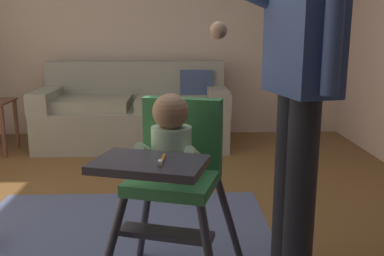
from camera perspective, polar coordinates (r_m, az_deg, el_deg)
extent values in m
cube|color=brown|center=(2.67, -7.19, -14.84)|extent=(5.87, 6.82, 0.10)
cube|color=beige|center=(5.00, -4.86, 13.82)|extent=(5.07, 0.06, 2.55)
cube|color=gray|center=(4.54, -7.65, 0.17)|extent=(1.92, 0.84, 0.40)
cube|color=gray|center=(4.80, -7.42, 6.05)|extent=(1.92, 0.22, 0.46)
cube|color=gray|center=(4.66, -18.48, 3.69)|extent=(0.20, 0.84, 0.20)
cube|color=gray|center=(4.48, 3.37, 4.00)|extent=(0.20, 0.84, 0.20)
cube|color=gray|center=(4.51, -13.00, 3.16)|extent=(0.75, 0.60, 0.11)
cube|color=gray|center=(4.42, -2.52, 3.30)|extent=(0.75, 0.60, 0.11)
cube|color=#3D4C75|center=(4.65, 0.58, 5.58)|extent=(0.35, 0.12, 0.34)
cylinder|color=#33313C|center=(2.25, -6.22, -11.50)|extent=(0.13, 0.20, 0.53)
cylinder|color=#33313C|center=(2.14, 5.14, -12.74)|extent=(0.20, 0.13, 0.53)
cube|color=#367E46|center=(1.88, -2.49, -7.03)|extent=(0.45, 0.45, 0.05)
cube|color=#367E46|center=(1.97, -1.26, -0.58)|extent=(0.37, 0.17, 0.32)
cube|color=#33313C|center=(1.57, -5.65, -4.81)|extent=(0.46, 0.36, 0.03)
cube|color=#33313C|center=(1.86, -3.43, -13.77)|extent=(0.41, 0.21, 0.02)
cylinder|color=#B3D9B1|center=(1.82, -2.71, -3.24)|extent=(0.21, 0.21, 0.22)
sphere|color=#997051|center=(1.77, -2.87, 2.19)|extent=(0.15, 0.15, 0.15)
cylinder|color=#B3D9B1|center=(1.82, -6.26, -3.00)|extent=(0.08, 0.15, 0.10)
cylinder|color=#B3D9B1|center=(1.76, 0.18, -3.49)|extent=(0.08, 0.15, 0.10)
cylinder|color=#C67A23|center=(1.55, -3.95, -4.22)|extent=(0.02, 0.13, 0.01)
cube|color=white|center=(1.49, -4.25, -4.58)|extent=(0.01, 0.03, 0.02)
cylinder|color=#24242A|center=(2.15, 12.64, -7.39)|extent=(0.14, 0.14, 0.90)
cylinder|color=#24242A|center=(2.05, 14.14, -8.48)|extent=(0.14, 0.14, 0.90)
cube|color=#3B4F84|center=(1.97, 14.50, 12.72)|extent=(0.28, 0.43, 0.58)
sphere|color=tan|center=(2.01, 3.53, 12.76)|extent=(0.08, 0.08, 0.08)
cylinder|color=#3B4F84|center=(1.76, 18.25, 12.53)|extent=(0.07, 0.07, 0.52)
cylinder|color=brown|center=(4.45, -23.68, -0.42)|extent=(0.04, 0.04, 0.50)
cylinder|color=brown|center=(4.76, -22.20, 0.51)|extent=(0.04, 0.04, 0.50)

